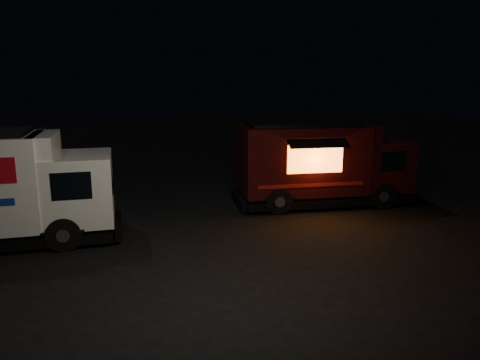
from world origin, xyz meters
The scene contains 2 objects.
ground centered at (0.00, 0.00, 0.00)m, with size 80.00×80.00×0.00m, color black.
red_truck centered at (5.57, 2.48, 1.52)m, with size 6.52×2.40×3.04m, color #34090E, non-canonical shape.
Camera 1 is at (-3.95, -11.79, 4.66)m, focal length 35.00 mm.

